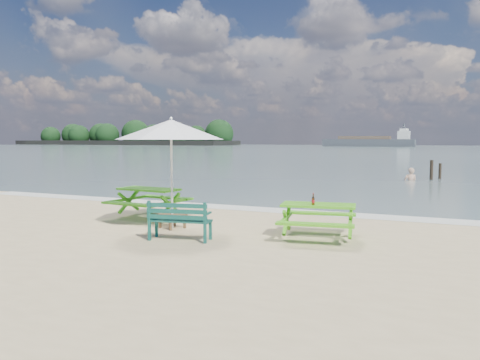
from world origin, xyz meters
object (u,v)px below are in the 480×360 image
at_px(patio_umbrella, 171,130).
at_px(swimmer, 410,184).
at_px(picnic_table_right, 318,222).
at_px(beer_bottle, 313,201).
at_px(park_bench, 180,228).
at_px(picnic_table_left, 149,203).
at_px(side_table, 172,221).

bearing_deg(patio_umbrella, swimmer, 75.31).
bearing_deg(picnic_table_right, beer_bottle, -110.84).
xyz_separation_m(park_bench, beer_bottle, (2.47, 1.13, 0.56)).
bearing_deg(beer_bottle, picnic_table_left, 168.45).
height_order(park_bench, beer_bottle, beer_bottle).
distance_m(picnic_table_right, beer_bottle, 0.49).
bearing_deg(swimmer, picnic_table_right, -92.93).
bearing_deg(beer_bottle, picnic_table_right, 69.16).
bearing_deg(park_bench, side_table, 128.81).
bearing_deg(park_bench, patio_umbrella, 128.81).
bearing_deg(side_table, park_bench, -51.19).
relative_size(picnic_table_left, park_bench, 1.45).
relative_size(picnic_table_left, beer_bottle, 8.05).
distance_m(picnic_table_right, park_bench, 2.86).
distance_m(picnic_table_left, side_table, 1.74).
distance_m(patio_umbrella, beer_bottle, 3.62).
height_order(picnic_table_left, beer_bottle, beer_bottle).
relative_size(side_table, swimmer, 0.39).
relative_size(picnic_table_left, side_table, 2.92).
xyz_separation_m(patio_umbrella, swimmer, (4.17, 15.92, -2.50)).
bearing_deg(beer_bottle, side_table, -178.40).
distance_m(park_bench, swimmer, 17.29).
bearing_deg(patio_umbrella, side_table, 0.00).
height_order(beer_bottle, swimmer, beer_bottle).
bearing_deg(beer_bottle, park_bench, -155.50).
bearing_deg(park_bench, picnic_table_left, 136.58).
relative_size(picnic_table_left, picnic_table_right, 1.02).
relative_size(picnic_table_right, park_bench, 1.42).
xyz_separation_m(picnic_table_left, picnic_table_right, (4.74, -0.78, -0.03)).
bearing_deg(picnic_table_left, beer_bottle, -11.55).
xyz_separation_m(beer_bottle, swimmer, (0.87, 15.83, -1.03)).
xyz_separation_m(picnic_table_right, beer_bottle, (-0.07, -0.17, 0.45)).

